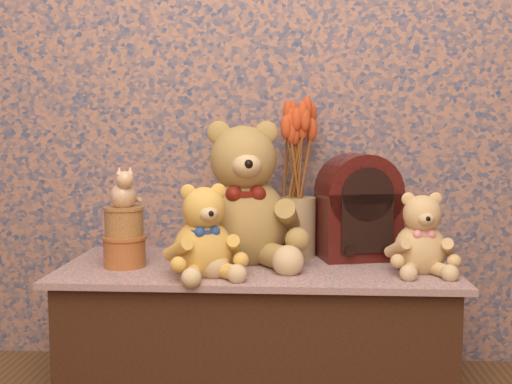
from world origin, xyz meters
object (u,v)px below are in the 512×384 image
at_px(teddy_small, 421,229).
at_px(cat_figurine, 123,187).
at_px(biscuit_tin_lower, 125,252).
at_px(teddy_large, 242,187).
at_px(teddy_medium, 203,226).
at_px(ceramic_vase, 298,227).
at_px(cathedral_radio, 358,206).

distance_m(teddy_small, cat_figurine, 0.93).
distance_m(biscuit_tin_lower, cat_figurine, 0.21).
bearing_deg(biscuit_tin_lower, cat_figurine, 0.00).
bearing_deg(cat_figurine, teddy_large, -8.73).
height_order(teddy_medium, biscuit_tin_lower, teddy_medium).
bearing_deg(teddy_small, ceramic_vase, 146.39).
bearing_deg(cathedral_radio, cat_figurine, -179.53).
bearing_deg(teddy_small, cathedral_radio, 127.31).
bearing_deg(cat_figurine, ceramic_vase, -4.76).
height_order(teddy_small, biscuit_tin_lower, teddy_small).
height_order(teddy_medium, teddy_small, teddy_medium).
height_order(teddy_small, ceramic_vase, teddy_small).
relative_size(teddy_small, biscuit_tin_lower, 2.00).
relative_size(teddy_medium, cathedral_radio, 0.83).
relative_size(teddy_medium, cat_figurine, 2.24).
distance_m(teddy_large, cat_figurine, 0.38).
bearing_deg(teddy_small, biscuit_tin_lower, 175.84).
height_order(cathedral_radio, cat_figurine, cathedral_radio).
xyz_separation_m(teddy_small, biscuit_tin_lower, (-0.92, 0.02, -0.08)).
bearing_deg(teddy_large, teddy_small, -24.51).
bearing_deg(ceramic_vase, teddy_large, -152.55).
relative_size(teddy_large, cathedral_radio, 1.40).
distance_m(ceramic_vase, biscuit_tin_lower, 0.59).
distance_m(teddy_large, cathedral_radio, 0.40).
distance_m(teddy_large, teddy_small, 0.58).
bearing_deg(cat_figurine, teddy_small, -25.98).
distance_m(ceramic_vase, cat_figurine, 0.60).
bearing_deg(teddy_medium, biscuit_tin_lower, 137.01).
bearing_deg(ceramic_vase, teddy_medium, -133.88).
height_order(ceramic_vase, cat_figurine, cat_figurine).
bearing_deg(biscuit_tin_lower, teddy_small, -1.13).
relative_size(teddy_medium, ceramic_vase, 1.45).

